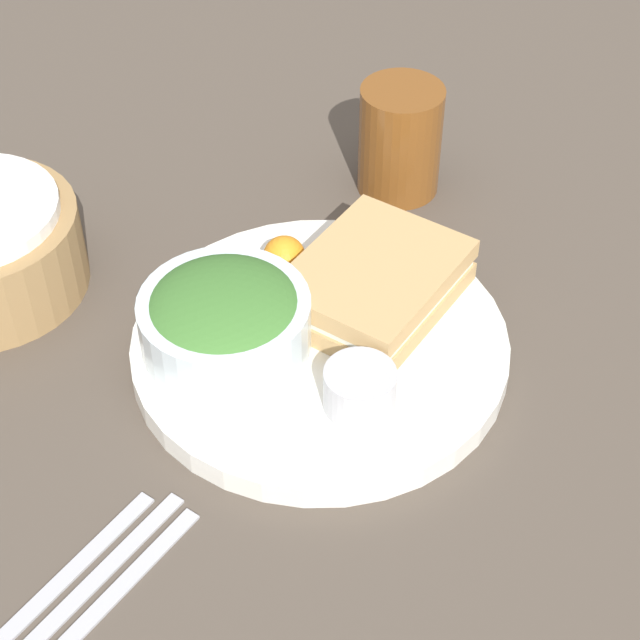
{
  "coord_description": "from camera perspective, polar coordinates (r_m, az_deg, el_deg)",
  "views": [
    {
      "loc": [
        -0.48,
        -0.38,
        0.63
      ],
      "look_at": [
        0.0,
        0.0,
        0.04
      ],
      "focal_mm": 60.0,
      "sensor_mm": 36.0,
      "label": 1
    }
  ],
  "objects": [
    {
      "name": "ground_plane",
      "position": [
        0.88,
        0.0,
        -1.94
      ],
      "size": [
        4.0,
        4.0,
        0.0
      ],
      "primitive_type": "plane",
      "color": "#4C4238"
    },
    {
      "name": "plate",
      "position": [
        0.87,
        0.0,
        -1.45
      ],
      "size": [
        0.31,
        0.31,
        0.02
      ],
      "primitive_type": "cylinder",
      "color": "white",
      "rests_on": "ground_plane"
    },
    {
      "name": "sandwich",
      "position": [
        0.88,
        2.9,
        2.0
      ],
      "size": [
        0.16,
        0.13,
        0.04
      ],
      "color": "tan",
      "rests_on": "plate"
    },
    {
      "name": "salad_bowl",
      "position": [
        0.84,
        -5.11,
        0.16
      ],
      "size": [
        0.14,
        0.14,
        0.06
      ],
      "color": "silver",
      "rests_on": "plate"
    },
    {
      "name": "dressing_cup",
      "position": [
        0.8,
        2.13,
        -3.7
      ],
      "size": [
        0.06,
        0.06,
        0.04
      ],
      "primitive_type": "cylinder",
      "color": "#B7B7BC",
      "rests_on": "plate"
    },
    {
      "name": "orange_wedge",
      "position": [
        0.91,
        -1.92,
        3.39
      ],
      "size": [
        0.04,
        0.04,
        0.04
      ],
      "primitive_type": "sphere",
      "color": "orange",
      "rests_on": "plate"
    },
    {
      "name": "drink_glass",
      "position": [
        1.03,
        4.29,
        9.56
      ],
      "size": [
        0.08,
        0.08,
        0.11
      ],
      "primitive_type": "cylinder",
      "color": "brown",
      "rests_on": "ground_plane"
    },
    {
      "name": "fork",
      "position": [
        0.75,
        -10.87,
        -14.06
      ],
      "size": [
        0.16,
        0.02,
        0.01
      ],
      "primitive_type": "cube",
      "rotation": [
        0.0,
        0.0,
        3.19
      ],
      "color": "#B2B2B7",
      "rests_on": "ground_plane"
    },
    {
      "name": "knife",
      "position": [
        0.76,
        -11.87,
        -13.34
      ],
      "size": [
        0.17,
        0.02,
        0.01
      ],
      "primitive_type": "cube",
      "rotation": [
        0.0,
        0.0,
        3.19
      ],
      "color": "#B2B2B7",
      "rests_on": "ground_plane"
    },
    {
      "name": "spoon",
      "position": [
        0.77,
        -12.85,
        -12.64
      ],
      "size": [
        0.14,
        0.02,
        0.01
      ],
      "primitive_type": "cube",
      "rotation": [
        0.0,
        0.0,
        3.19
      ],
      "color": "#B2B2B7",
      "rests_on": "ground_plane"
    }
  ]
}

